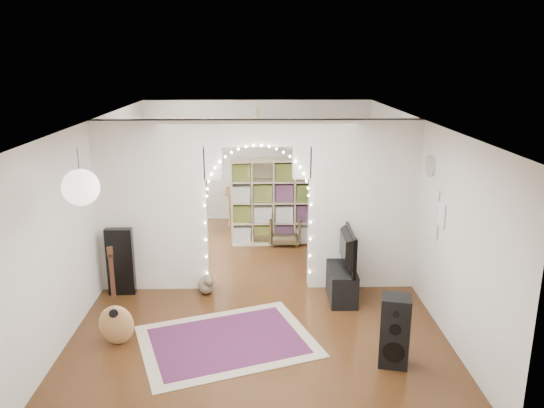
{
  "coord_description": "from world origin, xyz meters",
  "views": [
    {
      "loc": [
        0.02,
        -7.99,
        3.61
      ],
      "look_at": [
        0.23,
        0.3,
        1.3
      ],
      "focal_mm": 35.0,
      "sensor_mm": 36.0,
      "label": 1
    }
  ],
  "objects_px": {
    "media_console": "(341,281)",
    "dining_chair_left": "(285,230)",
    "acoustic_guitar": "(115,309)",
    "floor_speaker": "(395,331)",
    "bookcase": "(273,201)",
    "dining_chair_right": "(263,229)",
    "dining_table": "(253,192)"
  },
  "relations": [
    {
      "from": "floor_speaker",
      "to": "dining_table",
      "type": "relative_size",
      "value": 0.74
    },
    {
      "from": "bookcase",
      "to": "dining_chair_left",
      "type": "xyz_separation_m",
      "value": [
        0.23,
        -0.08,
        -0.57
      ]
    },
    {
      "from": "media_console",
      "to": "dining_chair_right",
      "type": "relative_size",
      "value": 1.82
    },
    {
      "from": "dining_chair_right",
      "to": "floor_speaker",
      "type": "bearing_deg",
      "value": -70.1
    },
    {
      "from": "dining_chair_left",
      "to": "dining_table",
      "type": "bearing_deg",
      "value": 117.17
    },
    {
      "from": "floor_speaker",
      "to": "dining_chair_right",
      "type": "height_order",
      "value": "floor_speaker"
    },
    {
      "from": "media_console",
      "to": "bookcase",
      "type": "bearing_deg",
      "value": 112.18
    },
    {
      "from": "acoustic_guitar",
      "to": "dining_table",
      "type": "bearing_deg",
      "value": 49.57
    },
    {
      "from": "floor_speaker",
      "to": "media_console",
      "type": "relative_size",
      "value": 0.89
    },
    {
      "from": "bookcase",
      "to": "floor_speaker",
      "type": "bearing_deg",
      "value": -79.7
    },
    {
      "from": "acoustic_guitar",
      "to": "dining_table",
      "type": "distance_m",
      "value": 5.56
    },
    {
      "from": "acoustic_guitar",
      "to": "media_console",
      "type": "xyz_separation_m",
      "value": [
        3.11,
        1.35,
        -0.25
      ]
    },
    {
      "from": "bookcase",
      "to": "dining_table",
      "type": "xyz_separation_m",
      "value": [
        -0.42,
        1.39,
        -0.17
      ]
    },
    {
      "from": "acoustic_guitar",
      "to": "media_console",
      "type": "bearing_deg",
      "value": 1.01
    },
    {
      "from": "media_console",
      "to": "dining_chair_left",
      "type": "distance_m",
      "value": 2.57
    },
    {
      "from": "floor_speaker",
      "to": "acoustic_guitar",
      "type": "bearing_deg",
      "value": -175.45
    },
    {
      "from": "dining_chair_left",
      "to": "floor_speaker",
      "type": "bearing_deg",
      "value": -72.32
    },
    {
      "from": "acoustic_guitar",
      "to": "bookcase",
      "type": "xyz_separation_m",
      "value": [
        2.13,
        3.89,
        0.36
      ]
    },
    {
      "from": "floor_speaker",
      "to": "dining_chair_right",
      "type": "bearing_deg",
      "value": 122.39
    },
    {
      "from": "dining_table",
      "to": "acoustic_guitar",
      "type": "bearing_deg",
      "value": -108.44
    },
    {
      "from": "floor_speaker",
      "to": "dining_table",
      "type": "bearing_deg",
      "value": 120.29
    },
    {
      "from": "acoustic_guitar",
      "to": "floor_speaker",
      "type": "height_order",
      "value": "acoustic_guitar"
    },
    {
      "from": "bookcase",
      "to": "dining_table",
      "type": "height_order",
      "value": "bookcase"
    },
    {
      "from": "media_console",
      "to": "dining_chair_left",
      "type": "relative_size",
      "value": 1.6
    },
    {
      "from": "bookcase",
      "to": "media_console",
      "type": "bearing_deg",
      "value": -75.24
    },
    {
      "from": "dining_table",
      "to": "bookcase",
      "type": "bearing_deg",
      "value": -73.87
    },
    {
      "from": "dining_chair_left",
      "to": "dining_chair_right",
      "type": "distance_m",
      "value": 0.49
    },
    {
      "from": "dining_table",
      "to": "dining_chair_left",
      "type": "relative_size",
      "value": 1.93
    },
    {
      "from": "floor_speaker",
      "to": "dining_chair_right",
      "type": "relative_size",
      "value": 1.62
    },
    {
      "from": "media_console",
      "to": "dining_table",
      "type": "height_order",
      "value": "dining_table"
    },
    {
      "from": "bookcase",
      "to": "dining_chair_left",
      "type": "distance_m",
      "value": 0.62
    },
    {
      "from": "bookcase",
      "to": "dining_chair_right",
      "type": "distance_m",
      "value": 0.65
    }
  ]
}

